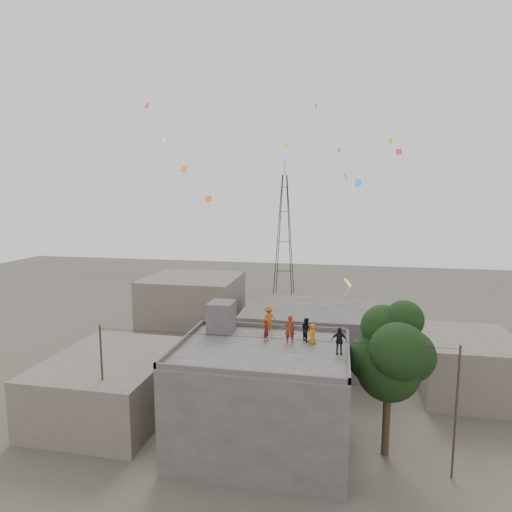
{
  "coord_description": "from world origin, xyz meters",
  "views": [
    {
      "loc": [
        4.32,
        -23.62,
        14.98
      ],
      "look_at": [
        -0.64,
        1.32,
        11.38
      ],
      "focal_mm": 30.0,
      "sensor_mm": 36.0,
      "label": 1
    }
  ],
  "objects_px": {
    "person_red_adult": "(290,329)",
    "person_dark_adult": "(339,341)",
    "tree": "(392,354)",
    "transmission_tower": "(284,235)",
    "stair_head_box": "(222,317)"
  },
  "relations": [
    {
      "from": "stair_head_box",
      "to": "tree",
      "type": "distance_m",
      "value": 10.8
    },
    {
      "from": "transmission_tower",
      "to": "person_dark_adult",
      "type": "xyz_separation_m",
      "value": [
        8.4,
        -40.01,
        -2.19
      ]
    },
    {
      "from": "tree",
      "to": "person_red_adult",
      "type": "xyz_separation_m",
      "value": [
        -5.92,
        0.73,
        0.86
      ]
    },
    {
      "from": "stair_head_box",
      "to": "person_dark_adult",
      "type": "distance_m",
      "value": 8.04
    },
    {
      "from": "stair_head_box",
      "to": "person_red_adult",
      "type": "bearing_deg",
      "value": -15.32
    },
    {
      "from": "stair_head_box",
      "to": "transmission_tower",
      "type": "bearing_deg",
      "value": 91.23
    },
    {
      "from": "stair_head_box",
      "to": "tree",
      "type": "xyz_separation_m",
      "value": [
        10.57,
        -2.0,
        -1.0
      ]
    },
    {
      "from": "stair_head_box",
      "to": "person_dark_adult",
      "type": "xyz_separation_m",
      "value": [
        7.6,
        -2.61,
        -0.22
      ]
    },
    {
      "from": "tree",
      "to": "person_dark_adult",
      "type": "relative_size",
      "value": 5.86
    },
    {
      "from": "transmission_tower",
      "to": "person_red_adult",
      "type": "distance_m",
      "value": 39.11
    },
    {
      "from": "transmission_tower",
      "to": "person_red_adult",
      "type": "bearing_deg",
      "value": -81.99
    },
    {
      "from": "person_red_adult",
      "to": "person_dark_adult",
      "type": "bearing_deg",
      "value": 146.65
    },
    {
      "from": "tree",
      "to": "person_red_adult",
      "type": "relative_size",
      "value": 5.29
    },
    {
      "from": "tree",
      "to": "stair_head_box",
      "type": "bearing_deg",
      "value": 169.26
    },
    {
      "from": "stair_head_box",
      "to": "transmission_tower",
      "type": "distance_m",
      "value": 37.46
    }
  ]
}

